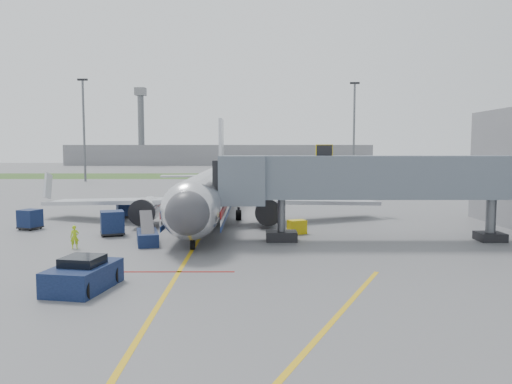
{
  "coord_description": "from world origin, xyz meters",
  "views": [
    {
      "loc": [
        4.06,
        -30.31,
        6.61
      ],
      "look_at": [
        4.19,
        8.72,
        3.2
      ],
      "focal_mm": 35.0,
      "sensor_mm": 36.0,
      "label": 1
    }
  ],
  "objects_px": {
    "pushback_tug": "(83,275)",
    "ramp_worker": "(75,237)",
    "airliner": "(210,192)",
    "belt_loader": "(147,236)"
  },
  "relations": [
    {
      "from": "pushback_tug",
      "to": "ramp_worker",
      "type": "distance_m",
      "value": 10.34
    },
    {
      "from": "airliner",
      "to": "belt_loader",
      "type": "height_order",
      "value": "airliner"
    },
    {
      "from": "airliner",
      "to": "ramp_worker",
      "type": "bearing_deg",
      "value": -121.24
    },
    {
      "from": "belt_loader",
      "to": "pushback_tug",
      "type": "bearing_deg",
      "value": -93.01
    },
    {
      "from": "pushback_tug",
      "to": "airliner",
      "type": "bearing_deg",
      "value": 79.93
    },
    {
      "from": "ramp_worker",
      "to": "belt_loader",
      "type": "bearing_deg",
      "value": 4.8
    },
    {
      "from": "airliner",
      "to": "belt_loader",
      "type": "bearing_deg",
      "value": -106.91
    },
    {
      "from": "airliner",
      "to": "pushback_tug",
      "type": "distance_m",
      "value": 22.98
    },
    {
      "from": "airliner",
      "to": "pushback_tug",
      "type": "bearing_deg",
      "value": -100.07
    },
    {
      "from": "airliner",
      "to": "ramp_worker",
      "type": "relative_size",
      "value": 23.08
    }
  ]
}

